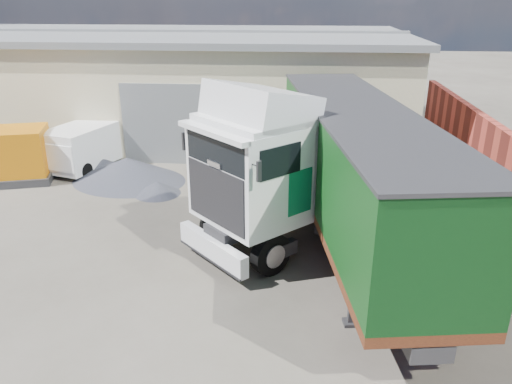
# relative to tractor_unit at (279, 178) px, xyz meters

# --- Properties ---
(ground) EXTENTS (120.00, 120.00, 0.00)m
(ground) POSITION_rel_tractor_unit_xyz_m (-3.30, -2.61, -2.13)
(ground) COLOR #2A2822
(ground) RESTS_ON ground
(warehouse) EXTENTS (30.60, 12.60, 5.42)m
(warehouse) POSITION_rel_tractor_unit_xyz_m (-9.30, 13.39, 0.54)
(warehouse) COLOR beige
(warehouse) RESTS_ON ground
(tractor_unit) EXTENTS (7.26, 7.21, 5.05)m
(tractor_unit) POSITION_rel_tractor_unit_xyz_m (0.00, 0.00, 0.00)
(tractor_unit) COLOR black
(tractor_unit) RESTS_ON ground
(box_trailer) EXTENTS (4.54, 12.99, 4.23)m
(box_trailer) POSITION_rel_tractor_unit_xyz_m (2.20, 0.27, 0.45)
(box_trailer) COLOR #2D2D30
(box_trailer) RESTS_ON ground
(panel_van) EXTENTS (3.16, 5.01, 1.91)m
(panel_van) POSITION_rel_tractor_unit_xyz_m (-8.68, 6.71, -1.14)
(panel_van) COLOR black
(panel_van) RESTS_ON ground
(orange_skip) EXTENTS (3.94, 3.06, 2.17)m
(orange_skip) POSITION_rel_tractor_unit_xyz_m (-11.30, 4.55, -1.18)
(orange_skip) COLOR #2D2D30
(orange_skip) RESTS_ON ground
(gravel_heap) EXTENTS (5.68, 5.58, 0.99)m
(gravel_heap) POSITION_rel_tractor_unit_xyz_m (-6.47, 5.02, -1.66)
(gravel_heap) COLOR #1F212A
(gravel_heap) RESTS_ON ground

